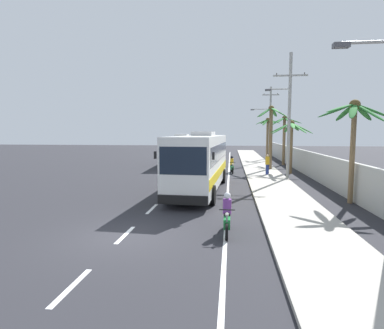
# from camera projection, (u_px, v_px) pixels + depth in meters

# --- Properties ---
(ground_plane) EXTENTS (160.00, 160.00, 0.00)m
(ground_plane) POSITION_uv_depth(u_px,v_px,m) (124.00, 236.00, 11.64)
(ground_plane) COLOR #28282D
(sidewalk_kerb) EXTENTS (3.20, 90.00, 0.14)m
(sidewalk_kerb) POSITION_uv_depth(u_px,v_px,m) (276.00, 190.00, 20.69)
(sidewalk_kerb) COLOR #A8A399
(sidewalk_kerb) RESTS_ON ground
(lane_markings) EXTENTS (3.85, 71.00, 0.01)m
(lane_markings) POSITION_uv_depth(u_px,v_px,m) (212.00, 179.00, 25.91)
(lane_markings) COLOR white
(lane_markings) RESTS_ON ground
(boundary_wall) EXTENTS (0.24, 60.00, 2.13)m
(boundary_wall) POSITION_uv_depth(u_px,v_px,m) (320.00, 168.00, 24.08)
(boundary_wall) COLOR #B2B2AD
(boundary_wall) RESTS_ON ground
(coach_bus_foreground) EXTENTS (3.33, 11.65, 3.84)m
(coach_bus_foreground) POSITION_uv_depth(u_px,v_px,m) (201.00, 160.00, 20.59)
(coach_bus_foreground) COLOR white
(coach_bus_foreground) RESTS_ON ground
(coach_bus_far_lane) EXTENTS (3.32, 12.25, 3.58)m
(coach_bus_far_lane) POSITION_uv_depth(u_px,v_px,m) (183.00, 149.00, 37.62)
(coach_bus_far_lane) COLOR white
(coach_bus_far_lane) RESTS_ON ground
(motorcycle_beside_bus) EXTENTS (0.56, 1.96, 1.59)m
(motorcycle_beside_bus) POSITION_uv_depth(u_px,v_px,m) (232.00, 166.00, 29.65)
(motorcycle_beside_bus) COLOR black
(motorcycle_beside_bus) RESTS_ON ground
(motorcycle_trailing) EXTENTS (0.56, 1.96, 1.55)m
(motorcycle_trailing) POSITION_uv_depth(u_px,v_px,m) (227.00, 217.00, 11.87)
(motorcycle_trailing) COLOR black
(motorcycle_trailing) RESTS_ON ground
(pedestrian_near_kerb) EXTENTS (0.36, 0.36, 1.75)m
(pedestrian_near_kerb) POSITION_uv_depth(u_px,v_px,m) (267.00, 164.00, 27.57)
(pedestrian_near_kerb) COLOR navy
(pedestrian_near_kerb) RESTS_ON sidewalk_kerb
(utility_pole_mid) EXTENTS (3.19, 0.24, 9.87)m
(utility_pole_mid) POSITION_uv_depth(u_px,v_px,m) (289.00, 114.00, 24.75)
(utility_pole_mid) COLOR #9E9E99
(utility_pole_mid) RESTS_ON ground
(utility_pole_far) EXTENTS (3.54, 0.24, 9.52)m
(utility_pole_far) POSITION_uv_depth(u_px,v_px,m) (269.00, 122.00, 40.69)
(utility_pole_far) COLOR #9E9E99
(utility_pole_far) RESTS_ON ground
(palm_nearest) EXTENTS (3.35, 3.10, 5.76)m
(palm_nearest) POSITION_uv_depth(u_px,v_px,m) (268.00, 130.00, 43.32)
(palm_nearest) COLOR brown
(palm_nearest) RESTS_ON ground
(palm_second) EXTENTS (3.04, 3.37, 6.40)m
(palm_second) POSITION_uv_depth(u_px,v_px,m) (271.00, 127.00, 31.34)
(palm_second) COLOR brown
(palm_second) RESTS_ON ground
(palm_third) EXTENTS (3.84, 4.06, 4.87)m
(palm_third) POSITION_uv_depth(u_px,v_px,m) (291.00, 136.00, 28.91)
(palm_third) COLOR brown
(palm_third) RESTS_ON ground
(palm_fourth) EXTENTS (3.72, 3.65, 5.69)m
(palm_fourth) POSITION_uv_depth(u_px,v_px,m) (284.00, 130.00, 36.62)
(palm_fourth) COLOR brown
(palm_fourth) RESTS_ON ground
(palm_farthest) EXTENTS (3.55, 3.43, 5.49)m
(palm_farthest) POSITION_uv_depth(u_px,v_px,m) (354.00, 124.00, 16.62)
(palm_farthest) COLOR brown
(palm_farthest) RESTS_ON ground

